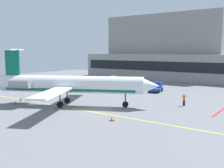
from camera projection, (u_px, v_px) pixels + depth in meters
ground at (95, 110)px, 37.69m from camera, size 120.00×120.00×0.11m
terminal_building at (175, 54)px, 78.89m from camera, size 63.09×12.94×19.53m
regional_jet at (67, 84)px, 40.52m from camera, size 25.62×21.28×8.68m
baggage_tug at (77, 85)px, 58.37m from camera, size 3.80×2.79×2.14m
pushback_tractor at (114, 80)px, 68.02m from camera, size 3.56×3.52×1.95m
belt_loader at (156, 87)px, 54.64m from camera, size 2.80×4.31×1.98m
marshaller at (184, 100)px, 40.45m from camera, size 0.50×0.76×1.91m
safety_cone_alpha at (21, 99)px, 45.13m from camera, size 0.47×0.47×0.55m
safety_cone_bravo at (112, 119)px, 31.88m from camera, size 0.47×0.47×0.55m
safety_cone_charlie at (15, 102)px, 42.04m from camera, size 0.47×0.47×0.55m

